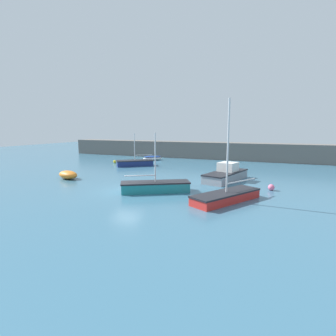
{
  "coord_description": "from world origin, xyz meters",
  "views": [
    {
      "loc": [
        11.85,
        -18.98,
        5.38
      ],
      "look_at": [
        0.5,
        8.14,
        0.83
      ],
      "focal_mm": 28.0,
      "sensor_mm": 36.0,
      "label": 1
    }
  ],
  "objects_px": {
    "mooring_buoy_pink": "(271,187)",
    "mooring_buoy_yellow": "(115,162)",
    "rowboat_with_red_cover": "(152,158)",
    "sailboat_twin_hulled": "(135,163)",
    "sailboat_tall_mast": "(226,196)",
    "rowboat_blue_near": "(68,175)",
    "sailboat_short_mast": "(155,187)",
    "motorboat_grey_hull": "(226,174)"
  },
  "relations": [
    {
      "from": "sailboat_short_mast",
      "to": "sailboat_tall_mast",
      "type": "bearing_deg",
      "value": -36.23
    },
    {
      "from": "rowboat_with_red_cover",
      "to": "mooring_buoy_yellow",
      "type": "bearing_deg",
      "value": 15.32
    },
    {
      "from": "rowboat_with_red_cover",
      "to": "sailboat_short_mast",
      "type": "bearing_deg",
      "value": 76.17
    },
    {
      "from": "motorboat_grey_hull",
      "to": "sailboat_tall_mast",
      "type": "relative_size",
      "value": 0.9
    },
    {
      "from": "rowboat_blue_near",
      "to": "mooring_buoy_yellow",
      "type": "bearing_deg",
      "value": -60.36
    },
    {
      "from": "sailboat_short_mast",
      "to": "rowboat_blue_near",
      "type": "relative_size",
      "value": 1.92
    },
    {
      "from": "motorboat_grey_hull",
      "to": "sailboat_twin_hulled",
      "type": "height_order",
      "value": "sailboat_twin_hulled"
    },
    {
      "from": "sailboat_twin_hulled",
      "to": "rowboat_with_red_cover",
      "type": "bearing_deg",
      "value": -123.36
    },
    {
      "from": "rowboat_blue_near",
      "to": "mooring_buoy_yellow",
      "type": "distance_m",
      "value": 12.55
    },
    {
      "from": "mooring_buoy_pink",
      "to": "rowboat_blue_near",
      "type": "bearing_deg",
      "value": -172.37
    },
    {
      "from": "sailboat_short_mast",
      "to": "mooring_buoy_yellow",
      "type": "distance_m",
      "value": 19.4
    },
    {
      "from": "motorboat_grey_hull",
      "to": "sailboat_twin_hulled",
      "type": "xyz_separation_m",
      "value": [
        -13.8,
        5.36,
        -0.2
      ]
    },
    {
      "from": "rowboat_blue_near",
      "to": "mooring_buoy_pink",
      "type": "height_order",
      "value": "rowboat_blue_near"
    },
    {
      "from": "sailboat_twin_hulled",
      "to": "mooring_buoy_pink",
      "type": "distance_m",
      "value": 19.99
    },
    {
      "from": "sailboat_twin_hulled",
      "to": "rowboat_blue_near",
      "type": "relative_size",
      "value": 1.68
    },
    {
      "from": "motorboat_grey_hull",
      "to": "mooring_buoy_yellow",
      "type": "height_order",
      "value": "motorboat_grey_hull"
    },
    {
      "from": "rowboat_blue_near",
      "to": "mooring_buoy_yellow",
      "type": "relative_size",
      "value": 6.51
    },
    {
      "from": "sailboat_short_mast",
      "to": "sailboat_twin_hulled",
      "type": "distance_m",
      "value": 15.55
    },
    {
      "from": "sailboat_short_mast",
      "to": "sailboat_tall_mast",
      "type": "relative_size",
      "value": 0.78
    },
    {
      "from": "mooring_buoy_yellow",
      "to": "motorboat_grey_hull",
      "type": "bearing_deg",
      "value": -20.4
    },
    {
      "from": "sailboat_twin_hulled",
      "to": "mooring_buoy_yellow",
      "type": "bearing_deg",
      "value": -56.03
    },
    {
      "from": "sailboat_short_mast",
      "to": "motorboat_grey_hull",
      "type": "height_order",
      "value": "sailboat_short_mast"
    },
    {
      "from": "mooring_buoy_yellow",
      "to": "rowboat_blue_near",
      "type": "bearing_deg",
      "value": -78.65
    },
    {
      "from": "sailboat_tall_mast",
      "to": "sailboat_twin_hulled",
      "type": "height_order",
      "value": "sailboat_tall_mast"
    },
    {
      "from": "sailboat_tall_mast",
      "to": "sailboat_twin_hulled",
      "type": "relative_size",
      "value": 1.47
    },
    {
      "from": "rowboat_with_red_cover",
      "to": "sailboat_twin_hulled",
      "type": "bearing_deg",
      "value": 54.38
    },
    {
      "from": "mooring_buoy_yellow",
      "to": "sailboat_tall_mast",
      "type": "bearing_deg",
      "value": -36.61
    },
    {
      "from": "rowboat_with_red_cover",
      "to": "sailboat_twin_hulled",
      "type": "relative_size",
      "value": 0.63
    },
    {
      "from": "sailboat_tall_mast",
      "to": "mooring_buoy_yellow",
      "type": "height_order",
      "value": "sailboat_tall_mast"
    },
    {
      "from": "sailboat_tall_mast",
      "to": "mooring_buoy_yellow",
      "type": "xyz_separation_m",
      "value": [
        -19.56,
        14.53,
        -0.19
      ]
    },
    {
      "from": "sailboat_short_mast",
      "to": "mooring_buoy_pink",
      "type": "xyz_separation_m",
      "value": [
        9.03,
        4.32,
        -0.19
      ]
    },
    {
      "from": "sailboat_tall_mast",
      "to": "mooring_buoy_pink",
      "type": "height_order",
      "value": "sailboat_tall_mast"
    },
    {
      "from": "mooring_buoy_yellow",
      "to": "mooring_buoy_pink",
      "type": "distance_m",
      "value": 24.49
    },
    {
      "from": "sailboat_tall_mast",
      "to": "mooring_buoy_pink",
      "type": "bearing_deg",
      "value": 178.37
    },
    {
      "from": "sailboat_short_mast",
      "to": "mooring_buoy_pink",
      "type": "bearing_deg",
      "value": -4.98
    },
    {
      "from": "rowboat_with_red_cover",
      "to": "rowboat_blue_near",
      "type": "height_order",
      "value": "rowboat_blue_near"
    },
    {
      "from": "rowboat_with_red_cover",
      "to": "mooring_buoy_pink",
      "type": "bearing_deg",
      "value": 100.67
    },
    {
      "from": "mooring_buoy_pink",
      "to": "mooring_buoy_yellow",
      "type": "bearing_deg",
      "value": 156.9
    },
    {
      "from": "rowboat_with_red_cover",
      "to": "mooring_buoy_pink",
      "type": "relative_size",
      "value": 5.98
    },
    {
      "from": "motorboat_grey_hull",
      "to": "rowboat_blue_near",
      "type": "relative_size",
      "value": 2.22
    },
    {
      "from": "sailboat_short_mast",
      "to": "motorboat_grey_hull",
      "type": "distance_m",
      "value": 8.55
    },
    {
      "from": "sailboat_short_mast",
      "to": "sailboat_tall_mast",
      "type": "xyz_separation_m",
      "value": [
        6.06,
        -0.6,
        -0.03
      ]
    }
  ]
}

